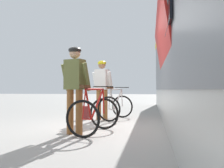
# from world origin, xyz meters

# --- Properties ---
(ground_plane) EXTENTS (80.00, 80.00, 0.00)m
(ground_plane) POSITION_xyz_m (0.00, 0.00, 0.00)
(ground_plane) COLOR #A09E99
(cyclist_near_in_olive) EXTENTS (0.66, 0.43, 1.76)m
(cyclist_near_in_olive) POSITION_xyz_m (-0.23, -0.72, 1.05)
(cyclist_near_in_olive) COLOR #935B2D
(cyclist_near_in_olive) RESTS_ON ground
(cyclist_far_in_white) EXTENTS (0.66, 0.43, 1.76)m
(cyclist_far_in_white) POSITION_xyz_m (-0.16, 1.58, 1.05)
(cyclist_far_in_white) COLOR #935B2D
(cyclist_far_in_white) RESTS_ON ground
(bicycle_near_red) EXTENTS (0.91, 1.19, 0.99)m
(bicycle_near_red) POSITION_xyz_m (0.13, -0.54, 0.40)
(bicycle_near_red) COLOR black
(bicycle_near_red) RESTS_ON ground
(bicycle_far_white) EXTENTS (0.96, 1.21, 0.99)m
(bicycle_far_white) POSITION_xyz_m (0.24, 1.71, 0.40)
(bicycle_far_white) COLOR black
(bicycle_far_white) RESTS_ON ground
(backpack_on_platform) EXTENTS (0.29, 0.20, 0.40)m
(backpack_on_platform) POSITION_xyz_m (-0.71, 1.59, 0.20)
(backpack_on_platform) COLOR maroon
(backpack_on_platform) RESTS_ON ground
(water_bottle_near_the_bikes) EXTENTS (0.07, 0.07, 0.19)m
(water_bottle_near_the_bikes) POSITION_xyz_m (0.29, 1.59, 0.09)
(water_bottle_near_the_bikes) COLOR silver
(water_bottle_near_the_bikes) RESTS_ON ground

